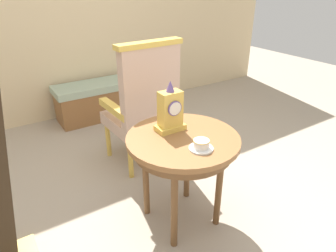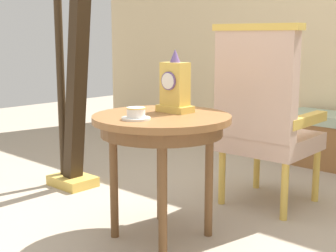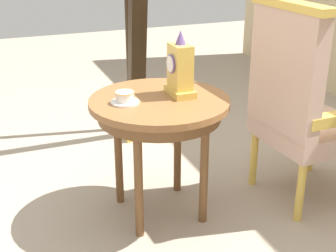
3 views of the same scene
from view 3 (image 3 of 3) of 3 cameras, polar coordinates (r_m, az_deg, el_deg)
ground_plane at (r=2.76m, az=-0.04°, el=-9.80°), size 10.00×10.00×0.00m
side_table at (r=2.48m, az=-1.04°, el=1.58°), size 0.72×0.72×0.67m
teacup_left at (r=2.39m, az=-5.18°, el=3.37°), size 0.14×0.14×0.06m
mantel_clock at (r=2.47m, az=1.43°, el=6.69°), size 0.19×0.11×0.34m
armchair at (r=2.72m, az=15.37°, el=2.77°), size 0.57×0.55×1.14m
harp at (r=3.47m, az=-3.95°, el=10.31°), size 0.40×0.24×1.83m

